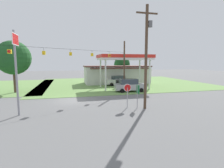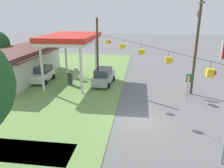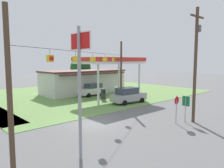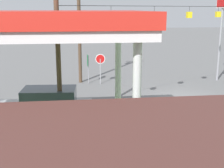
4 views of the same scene
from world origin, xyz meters
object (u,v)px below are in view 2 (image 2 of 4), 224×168
Objects in this scene: car_at_pumps_front at (104,76)px; car_at_pumps_rear at (43,74)px; fuel_pump_near at (70,79)px; gas_station_canopy at (71,39)px; gas_station_store at (20,64)px; fuel_pump_far at (76,74)px; route_sign at (189,80)px; utility_pole_main at (197,42)px; stop_sign_roadside at (188,82)px.

car_at_pumps_front is 1.11× the size of car_at_pumps_rear.
fuel_pump_near is at bearing 72.66° from car_at_pumps_rear.
gas_station_store is (0.73, 7.55, -3.51)m from gas_station_canopy.
route_sign is at bearing -107.60° from fuel_pump_far.
fuel_pump_far is at bearing 108.22° from car_at_pumps_rear.
fuel_pump_near is at bearing 107.10° from car_at_pumps_front.
gas_station_store is 7.67m from fuel_pump_far.
utility_pole_main is at bearing -94.35° from fuel_pump_near.
fuel_pump_near is (-1.29, -0.00, -4.72)m from gas_station_canopy.
utility_pole_main reaches higher than route_sign.
utility_pole_main is (-3.66, -14.08, 4.92)m from fuel_pump_far.
gas_station_canopy is at bearing 77.47° from route_sign.
gas_station_canopy reaches higher than fuel_pump_far.
utility_pole_main reaches higher than car_at_pumps_rear.
gas_station_store is at bearing -106.11° from car_at_pumps_rear.
car_at_pumps_front is at bearing -95.48° from gas_station_store.
gas_station_store is 21.53m from route_sign.
fuel_pump_near is at bearing 82.73° from route_sign.
gas_station_canopy is at bearing 90.67° from car_at_pumps_rear.
fuel_pump_near is 4.19m from car_at_pumps_rear.
gas_station_store is at bearing 94.26° from fuel_pump_far.
car_at_pumps_front is 2.03× the size of stop_sign_roadside.
route_sign reaches higher than car_at_pumps_rear.
gas_station_canopy is at bearing 80.47° from utility_pole_main.
fuel_pump_near is (-2.02, -7.55, -1.21)m from gas_station_store.
gas_station_store is 8.79× the size of fuel_pump_far.
route_sign is at bearing -102.53° from gas_station_canopy.
car_at_pumps_rear is at bearing 109.98° from fuel_pump_far.
gas_station_canopy is 14.28m from utility_pole_main.
utility_pole_main is at bearing 81.33° from car_at_pumps_rear.
gas_station_canopy is 6.00m from car_at_pumps_front.
stop_sign_roadside is 4.31m from utility_pole_main.
utility_pole_main is at bearing -99.53° from gas_station_canopy.
car_at_pumps_rear is 17.91m from route_sign.
car_at_pumps_rear reaches higher than fuel_pump_far.
gas_station_canopy is 5.68× the size of fuel_pump_near.
fuel_pump_near is 0.66× the size of stop_sign_roadside.
car_at_pumps_rear is at bearing 83.09° from utility_pole_main.
gas_station_store reaches higher than fuel_pump_far.
stop_sign_roadside is (-5.34, -13.30, 1.04)m from fuel_pump_far.
car_at_pumps_front is 0.50× the size of utility_pole_main.
car_at_pumps_rear is 0.45× the size of utility_pole_main.
fuel_pump_far is at bearing 71.65° from car_at_pumps_front.
route_sign is at bearing -101.16° from car_at_pumps_front.
gas_station_canopy is 0.65× the size of gas_station_store.
route_sign reaches higher than fuel_pump_near.
fuel_pump_far is at bearing -0.07° from gas_station_canopy.
car_at_pumps_rear is at bearing 92.78° from car_at_pumps_front.
car_at_pumps_front is (-1.11, -11.57, -0.94)m from gas_station_store.
fuel_pump_near is 1.00× the size of fuel_pump_far.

